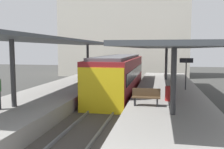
# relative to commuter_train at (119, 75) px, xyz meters

# --- Properties ---
(ground_plane) EXTENTS (80.00, 80.00, 0.00)m
(ground_plane) POSITION_rel_commuter_train_xyz_m (0.00, -3.69, -1.73)
(ground_plane) COLOR #383835
(platform_left) EXTENTS (4.40, 28.00, 1.00)m
(platform_left) POSITION_rel_commuter_train_xyz_m (-3.80, -3.69, -1.23)
(platform_left) COLOR gray
(platform_left) RESTS_ON ground_plane
(platform_right) EXTENTS (4.40, 28.00, 1.00)m
(platform_right) POSITION_rel_commuter_train_xyz_m (3.80, -3.69, -1.23)
(platform_right) COLOR gray
(platform_right) RESTS_ON ground_plane
(track_ballast) EXTENTS (3.20, 28.00, 0.20)m
(track_ballast) POSITION_rel_commuter_train_xyz_m (0.00, -3.69, -1.63)
(track_ballast) COLOR #4C4742
(track_ballast) RESTS_ON ground_plane
(rail_near_side) EXTENTS (0.08, 28.00, 0.14)m
(rail_near_side) POSITION_rel_commuter_train_xyz_m (-0.72, -3.69, -1.46)
(rail_near_side) COLOR slate
(rail_near_side) RESTS_ON track_ballast
(rail_far_side) EXTENTS (0.08, 28.00, 0.14)m
(rail_far_side) POSITION_rel_commuter_train_xyz_m (0.72, -3.69, -1.46)
(rail_far_side) COLOR slate
(rail_far_side) RESTS_ON track_ballast
(commuter_train) EXTENTS (2.78, 12.43, 3.10)m
(commuter_train) POSITION_rel_commuter_train_xyz_m (0.00, 0.00, 0.00)
(commuter_train) COLOR maroon
(commuter_train) RESTS_ON track_ballast
(canopy_left) EXTENTS (4.18, 21.00, 3.45)m
(canopy_left) POSITION_rel_commuter_train_xyz_m (-3.80, -2.29, 2.59)
(canopy_left) COLOR #333335
(canopy_left) RESTS_ON platform_left
(canopy_right) EXTENTS (4.18, 21.00, 3.06)m
(canopy_right) POSITION_rel_commuter_train_xyz_m (3.80, -2.29, 2.22)
(canopy_right) COLOR #333335
(canopy_right) RESTS_ON platform_right
(platform_bench) EXTENTS (1.40, 0.41, 0.86)m
(platform_bench) POSITION_rel_commuter_train_xyz_m (2.58, -7.14, -0.26)
(platform_bench) COLOR black
(platform_bench) RESTS_ON platform_right
(platform_sign) EXTENTS (0.90, 0.08, 2.21)m
(platform_sign) POSITION_rel_commuter_train_xyz_m (5.00, -1.81, 0.90)
(platform_sign) COLOR #262628
(platform_sign) RESTS_ON platform_right
(litter_bin) EXTENTS (0.44, 0.44, 0.80)m
(litter_bin) POSITION_rel_commuter_train_xyz_m (3.75, -5.72, -0.33)
(litter_bin) COLOR maroon
(litter_bin) RESTS_ON platform_right
(station_building_backdrop) EXTENTS (18.00, 6.00, 11.00)m
(station_building_backdrop) POSITION_rel_commuter_train_xyz_m (-1.99, 16.31, 3.77)
(station_building_backdrop) COLOR beige
(station_building_backdrop) RESTS_ON ground_plane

